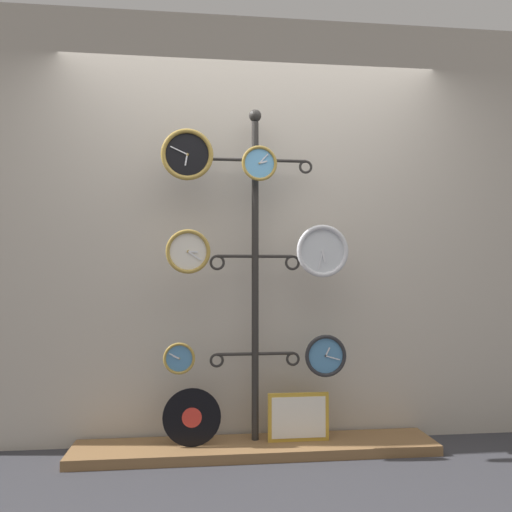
{
  "coord_description": "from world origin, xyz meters",
  "views": [
    {
      "loc": [
        -0.34,
        -2.69,
        1.08
      ],
      "look_at": [
        0.0,
        0.36,
        1.19
      ],
      "focal_mm": 35.0,
      "sensor_mm": 36.0,
      "label": 1
    }
  ],
  "objects_px": {
    "clock_bottom_right": "(326,356)",
    "clock_middle_left": "(188,252)",
    "clock_top_left": "(187,155)",
    "picture_frame": "(298,417)",
    "clock_middle_right": "(322,251)",
    "display_stand": "(255,334)",
    "clock_top_center": "(259,163)",
    "vinyl_record": "(192,417)",
    "clock_bottom_left": "(179,358)"
  },
  "relations": [
    {
      "from": "vinyl_record",
      "to": "clock_top_center",
      "type": "bearing_deg",
      "value": 1.36
    },
    {
      "from": "picture_frame",
      "to": "display_stand",
      "type": "bearing_deg",
      "value": 167.49
    },
    {
      "from": "clock_middle_right",
      "to": "display_stand",
      "type": "bearing_deg",
      "value": 167.37
    },
    {
      "from": "clock_top_left",
      "to": "picture_frame",
      "type": "bearing_deg",
      "value": 5.07
    },
    {
      "from": "clock_middle_left",
      "to": "clock_bottom_left",
      "type": "relative_size",
      "value": 1.4
    },
    {
      "from": "clock_top_left",
      "to": "clock_top_center",
      "type": "bearing_deg",
      "value": 4.89
    },
    {
      "from": "display_stand",
      "to": "clock_top_left",
      "type": "height_order",
      "value": "display_stand"
    },
    {
      "from": "clock_top_center",
      "to": "vinyl_record",
      "type": "xyz_separation_m",
      "value": [
        -0.4,
        -0.01,
        -1.53
      ]
    },
    {
      "from": "clock_middle_right",
      "to": "clock_bottom_left",
      "type": "bearing_deg",
      "value": 179.15
    },
    {
      "from": "display_stand",
      "to": "picture_frame",
      "type": "height_order",
      "value": "display_stand"
    },
    {
      "from": "clock_top_left",
      "to": "clock_middle_right",
      "type": "distance_m",
      "value": 1.01
    },
    {
      "from": "display_stand",
      "to": "clock_top_left",
      "type": "xyz_separation_m",
      "value": [
        -0.42,
        -0.12,
        1.09
      ]
    },
    {
      "from": "clock_top_left",
      "to": "vinyl_record",
      "type": "distance_m",
      "value": 1.57
    },
    {
      "from": "display_stand",
      "to": "picture_frame",
      "type": "distance_m",
      "value": 0.57
    },
    {
      "from": "clock_bottom_left",
      "to": "clock_bottom_right",
      "type": "relative_size",
      "value": 0.73
    },
    {
      "from": "display_stand",
      "to": "clock_middle_right",
      "type": "height_order",
      "value": "display_stand"
    },
    {
      "from": "clock_bottom_left",
      "to": "clock_bottom_right",
      "type": "bearing_deg",
      "value": -0.65
    },
    {
      "from": "clock_top_left",
      "to": "clock_middle_left",
      "type": "height_order",
      "value": "clock_top_left"
    },
    {
      "from": "clock_bottom_right",
      "to": "clock_top_left",
      "type": "bearing_deg",
      "value": -177.98
    },
    {
      "from": "clock_top_left",
      "to": "clock_middle_left",
      "type": "bearing_deg",
      "value": 28.74
    },
    {
      "from": "clock_top_left",
      "to": "clock_bottom_left",
      "type": "distance_m",
      "value": 1.22
    },
    {
      "from": "clock_bottom_right",
      "to": "vinyl_record",
      "type": "distance_m",
      "value": 0.88
    },
    {
      "from": "display_stand",
      "to": "clock_middle_left",
      "type": "height_order",
      "value": "display_stand"
    },
    {
      "from": "clock_top_center",
      "to": "clock_bottom_right",
      "type": "xyz_separation_m",
      "value": [
        0.41,
        -0.01,
        -1.18
      ]
    },
    {
      "from": "clock_top_center",
      "to": "clock_bottom_right",
      "type": "bearing_deg",
      "value": -1.07
    },
    {
      "from": "clock_bottom_left",
      "to": "vinyl_record",
      "type": "height_order",
      "value": "clock_bottom_left"
    },
    {
      "from": "clock_middle_left",
      "to": "picture_frame",
      "type": "bearing_deg",
      "value": 4.75
    },
    {
      "from": "clock_bottom_left",
      "to": "clock_bottom_right",
      "type": "height_order",
      "value": "clock_bottom_right"
    },
    {
      "from": "clock_bottom_right",
      "to": "picture_frame",
      "type": "xyz_separation_m",
      "value": [
        -0.16,
        0.03,
        -0.38
      ]
    },
    {
      "from": "clock_top_left",
      "to": "clock_middle_left",
      "type": "distance_m",
      "value": 0.58
    },
    {
      "from": "clock_middle_right",
      "to": "picture_frame",
      "type": "xyz_separation_m",
      "value": [
        -0.15,
        0.03,
        -1.02
      ]
    },
    {
      "from": "clock_top_left",
      "to": "clock_bottom_right",
      "type": "relative_size",
      "value": 1.21
    },
    {
      "from": "clock_middle_left",
      "to": "clock_bottom_right",
      "type": "bearing_deg",
      "value": 1.73
    },
    {
      "from": "display_stand",
      "to": "clock_middle_left",
      "type": "distance_m",
      "value": 0.67
    },
    {
      "from": "clock_middle_right",
      "to": "picture_frame",
      "type": "relative_size",
      "value": 0.86
    },
    {
      "from": "clock_middle_right",
      "to": "vinyl_record",
      "type": "bearing_deg",
      "value": 179.94
    },
    {
      "from": "clock_bottom_right",
      "to": "picture_frame",
      "type": "height_order",
      "value": "clock_bottom_right"
    },
    {
      "from": "display_stand",
      "to": "picture_frame",
      "type": "bearing_deg",
      "value": -12.51
    },
    {
      "from": "clock_bottom_right",
      "to": "clock_middle_left",
      "type": "bearing_deg",
      "value": -178.27
    },
    {
      "from": "clock_bottom_left",
      "to": "vinyl_record",
      "type": "relative_size",
      "value": 0.55
    },
    {
      "from": "display_stand",
      "to": "clock_top_center",
      "type": "distance_m",
      "value": 1.06
    },
    {
      "from": "display_stand",
      "to": "clock_middle_left",
      "type": "relative_size",
      "value": 8.02
    },
    {
      "from": "vinyl_record",
      "to": "clock_bottom_left",
      "type": "bearing_deg",
      "value": 171.02
    },
    {
      "from": "clock_bottom_left",
      "to": "clock_middle_left",
      "type": "bearing_deg",
      "value": -35.03
    },
    {
      "from": "clock_bottom_right",
      "to": "picture_frame",
      "type": "distance_m",
      "value": 0.41
    },
    {
      "from": "vinyl_record",
      "to": "display_stand",
      "type": "bearing_deg",
      "value": 13.18
    },
    {
      "from": "clock_middle_left",
      "to": "clock_middle_right",
      "type": "relative_size",
      "value": 0.81
    },
    {
      "from": "clock_middle_right",
      "to": "picture_frame",
      "type": "bearing_deg",
      "value": 167.16
    },
    {
      "from": "display_stand",
      "to": "vinyl_record",
      "type": "distance_m",
      "value": 0.62
    },
    {
      "from": "picture_frame",
      "to": "clock_top_left",
      "type": "bearing_deg",
      "value": -174.93
    }
  ]
}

